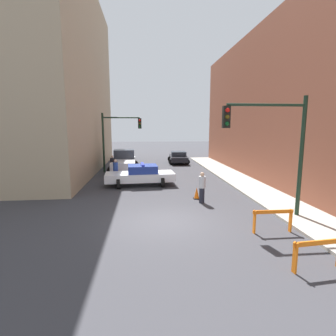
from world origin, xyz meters
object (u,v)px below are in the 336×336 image
traffic_light_far (116,134)px  white_truck (124,161)px  barrier_front (318,250)px  police_car (141,175)px  traffic_light_near (277,138)px  parked_car_near (178,157)px  barrier_mid (273,217)px  pedestrian_crossing (116,170)px  pedestrian_corner (112,165)px  pedestrian_sidewalk (202,187)px  traffic_cone (197,193)px

traffic_light_far → white_truck: traffic_light_far is taller
white_truck → barrier_front: size_ratio=3.41×
police_car → traffic_light_near: bearing=-144.4°
police_car → parked_car_near: bearing=-24.3°
traffic_light_far → barrier_mid: bearing=-63.1°
pedestrian_crossing → barrier_front: (6.88, -12.73, -0.24)m
parked_car_near → pedestrian_corner: (-6.46, -6.69, 0.19)m
pedestrian_corner → pedestrian_sidewalk: size_ratio=1.00×
parked_car_near → pedestrian_crossing: pedestrian_crossing is taller
pedestrian_corner → traffic_cone: (5.55, -7.86, -0.54)m
traffic_light_far → pedestrian_sidewalk: traffic_light_far is taller
traffic_light_near → pedestrian_corner: size_ratio=3.13×
pedestrian_corner → barrier_mid: (7.47, -12.83, -0.24)m
traffic_light_near → pedestrian_sidewalk: size_ratio=3.13×
barrier_mid → barrier_front: bearing=-90.8°
traffic_light_near → traffic_light_far: 15.06m
traffic_light_near → pedestrian_crossing: bearing=132.2°
pedestrian_corner → barrier_front: size_ratio=1.04×
traffic_light_far → barrier_mid: traffic_light_far is taller
pedestrian_sidewalk → traffic_cone: 0.99m
pedestrian_corner → pedestrian_sidewalk: (5.66, -8.68, 0.00)m
pedestrian_sidewalk → barrier_front: (1.78, -6.84, -0.24)m
white_truck → traffic_light_near: bearing=-62.1°
traffic_light_far → barrier_front: bearing=-67.0°
parked_car_near → police_car: bearing=-107.7°
pedestrian_crossing → traffic_light_far: bearing=-27.1°
traffic_light_far → police_car: (2.17, -5.55, -2.67)m
traffic_light_near → barrier_mid: traffic_light_near is taller
white_truck → pedestrian_sidewalk: size_ratio=3.28×
white_truck → pedestrian_corner: 2.07m
police_car → barrier_mid: (5.09, -8.75, -0.11)m
white_truck → traffic_cone: bearing=-65.7°
pedestrian_corner → barrier_mid: 14.85m
traffic_light_near → pedestrian_crossing: size_ratio=3.13×
traffic_light_near → pedestrian_corner: 14.22m
parked_car_near → pedestrian_sidewalk: 15.38m
barrier_front → barrier_mid: same height
traffic_light_far → white_truck: bearing=35.1°
pedestrian_corner → white_truck: bearing=-121.5°
pedestrian_crossing → pedestrian_sidewalk: (5.11, -5.89, 0.00)m
traffic_light_far → barrier_front: size_ratio=3.26×
pedestrian_crossing → traffic_cone: (5.00, -5.07, -0.54)m
parked_car_near → pedestrian_crossing: 11.17m
police_car → pedestrian_corner: 4.73m
traffic_light_far → pedestrian_sidewalk: (5.45, -10.14, -2.54)m
pedestrian_sidewalk → traffic_cone: size_ratio=2.53×
barrier_front → barrier_mid: bearing=89.2°
traffic_light_near → barrier_mid: size_ratio=3.25×
traffic_light_near → traffic_cone: traffic_light_near is taller
barrier_front → traffic_light_near: bearing=79.2°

